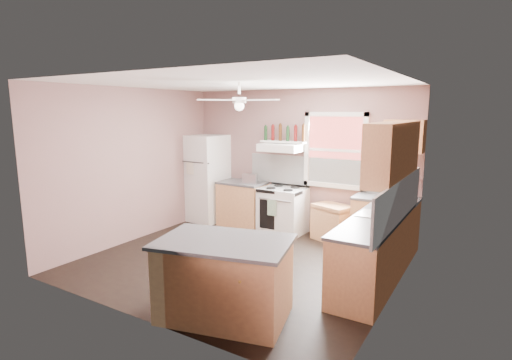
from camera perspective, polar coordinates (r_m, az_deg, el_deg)
The scene contains 32 objects.
floor at distance 6.28m, azimuth -2.24°, elevation -11.63°, with size 4.50×4.50×0.00m, color black.
ceiling at distance 5.86m, azimuth -2.43°, elevation 13.76°, with size 4.50×4.50×0.00m, color white.
wall_back at distance 7.67m, azimuth 6.04°, elevation 2.71°, with size 4.50×0.05×2.70m, color #805D59.
wall_right at distance 5.06m, azimuth 19.74°, elevation -1.59°, with size 0.05×4.00×2.70m, color #805D59.
wall_left at distance 7.41m, azimuth -17.19°, elevation 2.06°, with size 0.05×4.00×2.70m, color #805D59.
backsplash_back at distance 7.48m, azimuth 9.00°, elevation 1.10°, with size 2.90×0.03×0.55m, color white.
backsplash_right at distance 5.39m, azimuth 19.86°, elevation -2.81°, with size 0.03×2.60×0.55m, color white.
window_view at distance 7.32m, azimuth 11.26°, elevation 4.19°, with size 1.00×0.02×1.20m, color maroon.
window_frame at distance 7.30m, azimuth 11.19°, elevation 4.18°, with size 1.16×0.07×1.36m, color white.
refrigerator at distance 8.45m, azimuth -7.15°, elevation 0.27°, with size 0.76×0.74×1.80m, color white.
base_cabinet_left at distance 8.07m, azimuth -1.91°, elevation -3.53°, with size 0.90×0.60×0.86m, color #B07549.
counter_left at distance 7.97m, azimuth -1.93°, elevation -0.39°, with size 0.92×0.62×0.04m, color #3E3E40.
toaster at distance 7.81m, azimuth -0.85°, elevation 0.21°, with size 0.28×0.16×0.18m, color silver.
stove at distance 7.62m, azimuth 3.86°, elevation -4.35°, with size 0.82×0.64×0.86m, color white.
range_hood at distance 7.50m, azimuth 3.58°, elevation 4.65°, with size 0.78×0.50×0.14m, color white.
bottle_shelf at distance 7.60m, azimuth 4.01°, elevation 5.47°, with size 0.90×0.26×0.03m, color white.
cart at distance 7.31m, azimuth 10.80°, elevation -6.00°, with size 0.65×0.43×0.65m, color #B07549.
base_cabinet_corner at distance 6.99m, azimuth 17.90°, elevation -6.14°, with size 1.00×0.60×0.86m, color #B07549.
base_cabinet_right at distance 5.65m, azimuth 16.53°, elevation -9.92°, with size 0.60×2.20×0.86m, color #B07549.
counter_corner at distance 6.89m, azimuth 18.09°, elevation -2.54°, with size 1.02×0.62×0.04m, color #3E3E40.
counter_right at distance 5.52m, azimuth 16.66°, elevation -5.50°, with size 0.62×2.22×0.04m, color #3E3E40.
sink at distance 5.70m, azimuth 17.18°, elevation -4.87°, with size 0.55×0.45×0.03m, color silver.
faucet at distance 5.65m, azimuth 18.80°, elevation -4.31°, with size 0.03×0.03×0.14m, color silver.
upper_cabinet_right at distance 5.52m, azimuth 19.06°, elevation 3.90°, with size 0.33×1.80×0.76m, color #B07549.
upper_cabinet_corner at distance 6.83m, azimuth 20.45°, elevation 5.89°, with size 0.60×0.33×0.52m, color #B07549.
paper_towel at distance 6.91m, azimuth 21.14°, elevation 0.45°, with size 0.12×0.12×0.26m, color white.
island at distance 4.62m, azimuth -4.51°, elevation -14.11°, with size 1.38×0.87×0.86m, color #B07549.
island_top at distance 4.45m, azimuth -4.59°, elevation -8.81°, with size 1.46×0.95×0.04m, color #3E3E40.
ceiling_fan_hub at distance 5.84m, azimuth -2.41°, elevation 11.31°, with size 0.20×0.20×0.08m, color white.
soap_bottle at distance 5.58m, azimuth 19.01°, elevation -3.90°, with size 0.10×0.10×0.25m, color silver.
red_caddy at distance 5.80m, azimuth 17.59°, elevation -4.09°, with size 0.18×0.12×0.10m, color red.
wine_bottles at distance 7.58m, azimuth 4.08°, elevation 6.68°, with size 0.86×0.06×0.31m.
Camera 1 is at (3.22, -4.87, 2.31)m, focal length 28.00 mm.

